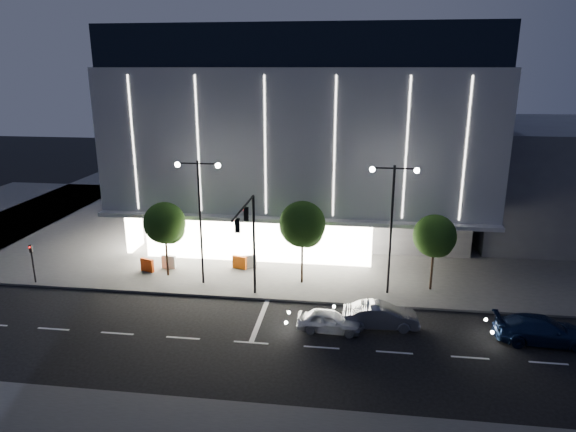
% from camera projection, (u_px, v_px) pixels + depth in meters
% --- Properties ---
extents(ground, '(160.00, 160.00, 0.00)m').
position_uv_depth(ground, '(223.00, 328.00, 30.75)').
color(ground, black).
rests_on(ground, ground).
extents(sidewalk_museum, '(70.00, 40.00, 0.15)m').
position_uv_depth(sidewalk_museum, '(329.00, 218.00, 52.94)').
color(sidewalk_museum, '#474747').
rests_on(sidewalk_museum, ground).
extents(museum, '(30.00, 25.80, 18.00)m').
position_uv_depth(museum, '(309.00, 130.00, 49.01)').
color(museum, '#4C4C51').
rests_on(museum, ground).
extents(annex_building, '(16.00, 20.00, 10.00)m').
position_uv_depth(annex_building, '(550.00, 176.00, 48.92)').
color(annex_building, '#4C4C51').
rests_on(annex_building, ground).
extents(traffic_mast, '(0.33, 5.89, 7.07)m').
position_uv_depth(traffic_mast, '(249.00, 232.00, 32.39)').
color(traffic_mast, black).
rests_on(traffic_mast, ground).
extents(street_lamp_west, '(3.16, 0.36, 9.00)m').
position_uv_depth(street_lamp_west, '(200.00, 204.00, 35.17)').
color(street_lamp_west, black).
rests_on(street_lamp_west, ground).
extents(street_lamp_east, '(3.16, 0.36, 9.00)m').
position_uv_depth(street_lamp_east, '(392.00, 211.00, 33.54)').
color(street_lamp_east, black).
rests_on(street_lamp_east, ground).
extents(ped_signal_far, '(0.22, 0.24, 3.00)m').
position_uv_depth(ped_signal_far, '(32.00, 259.00, 36.39)').
color(ped_signal_far, black).
rests_on(ped_signal_far, ground).
extents(tree_left, '(3.02, 3.02, 5.72)m').
position_uv_depth(tree_left, '(165.00, 225.00, 37.05)').
color(tree_left, black).
rests_on(tree_left, ground).
extents(tree_mid, '(3.25, 3.25, 6.15)m').
position_uv_depth(tree_mid, '(303.00, 227.00, 35.71)').
color(tree_mid, black).
rests_on(tree_mid, ground).
extents(tree_right, '(2.91, 2.91, 5.51)m').
position_uv_depth(tree_right, '(435.00, 238.00, 34.70)').
color(tree_right, black).
rests_on(tree_right, ground).
extents(car_lead, '(3.88, 1.70, 1.30)m').
position_uv_depth(car_lead, '(329.00, 321.00, 30.20)').
color(car_lead, silver).
rests_on(car_lead, ground).
extents(car_second, '(4.56, 1.83, 1.47)m').
position_uv_depth(car_second, '(381.00, 316.00, 30.63)').
color(car_second, '#929599').
rests_on(car_second, ground).
extents(car_third, '(5.25, 2.22, 1.51)m').
position_uv_depth(car_third, '(542.00, 330.00, 28.93)').
color(car_third, '#122246').
rests_on(car_third, ground).
extents(barrier_a, '(1.12, 0.59, 1.00)m').
position_uv_depth(barrier_a, '(147.00, 265.00, 38.69)').
color(barrier_a, '#E6400C').
rests_on(barrier_a, sidewalk_museum).
extents(barrier_b, '(1.12, 0.37, 1.00)m').
position_uv_depth(barrier_b, '(169.00, 262.00, 39.34)').
color(barrier_b, silver).
rests_on(barrier_b, sidewalk_museum).
extents(barrier_c, '(1.13, 0.51, 1.00)m').
position_uv_depth(barrier_c, '(239.00, 262.00, 39.22)').
color(barrier_c, '#FE620E').
rests_on(barrier_c, sidewalk_museum).
extents(barrier_d, '(1.11, 0.64, 1.00)m').
position_uv_depth(barrier_d, '(249.00, 262.00, 39.39)').
color(barrier_d, silver).
rests_on(barrier_d, sidewalk_museum).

